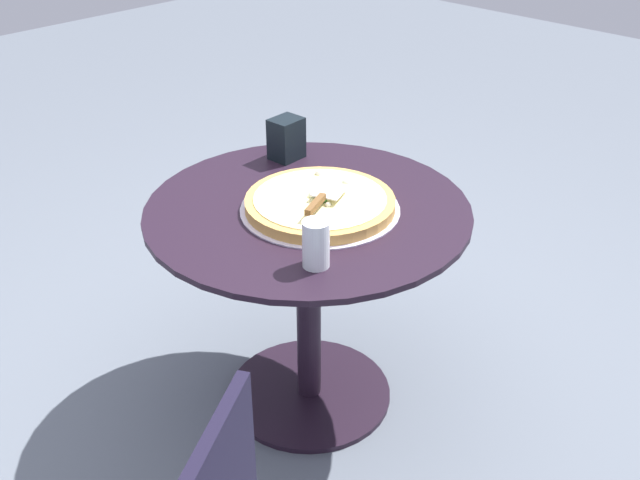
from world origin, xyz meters
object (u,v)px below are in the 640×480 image
(pizza_server, at_px, (322,198))
(drinking_cup, at_px, (316,244))
(pizza_on_tray, at_px, (320,203))
(napkin_dispenser, at_px, (286,139))
(patio_table, at_px, (308,267))

(pizza_server, xyz_separation_m, drinking_cup, (-0.19, -0.16, 0.00))
(pizza_on_tray, bearing_deg, napkin_dispenser, 60.77)
(drinking_cup, bearing_deg, patio_table, 48.41)
(pizza_on_tray, relative_size, drinking_cup, 3.66)
(pizza_on_tray, height_order, pizza_server, pizza_server)
(pizza_on_tray, bearing_deg, patio_table, 109.61)
(patio_table, relative_size, napkin_dispenser, 6.96)
(pizza_on_tray, relative_size, napkin_dispenser, 3.38)
(drinking_cup, bearing_deg, napkin_dispenser, 52.36)
(patio_table, distance_m, drinking_cup, 0.41)
(patio_table, xyz_separation_m, pizza_on_tray, (0.01, -0.04, 0.23))
(drinking_cup, bearing_deg, pizza_server, 40.00)
(drinking_cup, relative_size, napkin_dispenser, 0.92)
(drinking_cup, height_order, napkin_dispenser, napkin_dispenser)
(patio_table, relative_size, pizza_on_tray, 2.06)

